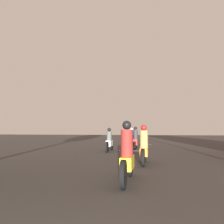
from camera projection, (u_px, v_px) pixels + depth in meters
name	position (u px, v px, depth m)	size (l,w,h in m)	color
motorcycle_yellow	(127.00, 157.00, 5.85)	(0.60, 2.14, 1.63)	black
motorcycle_orange	(144.00, 148.00, 8.89)	(0.60, 1.99, 1.60)	black
motorcycle_white	(109.00, 142.00, 14.12)	(0.60, 2.08, 1.52)	black
motorcycle_red	(136.00, 140.00, 16.11)	(0.60, 1.85, 1.63)	black
motorcycle_silver	(132.00, 138.00, 20.28)	(0.60, 1.97, 1.57)	black
motorcycle_black	(136.00, 137.00, 25.55)	(0.60, 1.99, 1.47)	black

